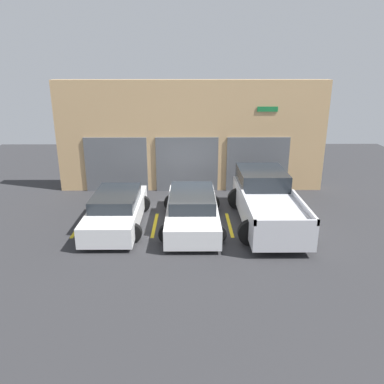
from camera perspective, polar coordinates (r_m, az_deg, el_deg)
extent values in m
plane|color=#2D2D30|center=(14.65, -0.02, -3.43)|extent=(28.00, 28.00, 0.00)
cube|color=tan|center=(17.15, -0.11, 8.46)|extent=(12.09, 0.60, 4.96)
cube|color=#595B60|center=(17.39, -11.46, 4.09)|extent=(2.82, 0.08, 2.50)
cube|color=#595B60|center=(17.08, -0.77, 4.20)|extent=(2.82, 0.08, 2.50)
cube|color=#595B60|center=(17.36, 9.94, 4.16)|extent=(2.82, 0.08, 2.50)
cube|color=#197238|center=(17.00, 11.45, 12.27)|extent=(0.90, 0.03, 0.22)
cube|color=silver|center=(13.75, 11.47, -2.36)|extent=(1.91, 5.23, 0.85)
cube|color=#1E2328|center=(14.86, 10.56, 2.26)|extent=(1.76, 2.35, 0.61)
cube|color=silver|center=(12.32, 8.53, -2.11)|extent=(0.08, 2.88, 0.18)
cube|color=silver|center=(12.74, 16.70, -2.02)|extent=(0.08, 2.88, 0.18)
cube|color=silver|center=(11.24, 14.23, -4.57)|extent=(1.91, 0.08, 0.18)
cylinder|color=black|center=(15.19, 7.09, -1.02)|extent=(0.86, 0.22, 0.86)
cylinder|color=black|center=(15.50, 13.30, -0.99)|extent=(0.86, 0.22, 0.86)
cylinder|color=black|center=(12.21, 9.00, -6.13)|extent=(0.86, 0.22, 0.86)
cylinder|color=black|center=(12.60, 16.65, -5.92)|extent=(0.86, 0.22, 0.86)
cube|color=white|center=(13.77, -11.43, -3.14)|extent=(1.72, 4.43, 0.67)
cube|color=#1E2328|center=(13.69, -11.49, -0.87)|extent=(1.51, 2.43, 0.42)
cylinder|color=black|center=(15.24, -13.23, -1.76)|extent=(0.65, 0.22, 0.65)
cylinder|color=black|center=(14.98, -7.63, -1.77)|extent=(0.65, 0.22, 0.65)
cylinder|color=black|center=(12.77, -15.82, -6.03)|extent=(0.65, 0.22, 0.65)
cylinder|color=black|center=(12.46, -9.12, -6.16)|extent=(0.65, 0.22, 0.65)
cube|color=white|center=(13.52, 0.02, -3.19)|extent=(1.79, 4.69, 0.65)
cube|color=#1E2328|center=(13.44, 0.01, -0.84)|extent=(1.57, 2.58, 0.44)
cylinder|color=black|center=(14.95, -3.04, -1.65)|extent=(0.65, 0.22, 0.65)
cylinder|color=black|center=(14.96, 2.97, -1.64)|extent=(0.65, 0.22, 0.65)
cylinder|color=black|center=(12.26, -3.61, -6.36)|extent=(0.65, 0.22, 0.65)
cylinder|color=black|center=(12.28, 3.76, -6.33)|extent=(0.65, 0.22, 0.65)
cube|color=gold|center=(14.27, -16.71, -4.86)|extent=(0.12, 2.20, 0.01)
cube|color=gold|center=(13.76, -5.69, -5.01)|extent=(0.12, 2.20, 0.01)
cube|color=gold|center=(13.78, 5.72, -4.97)|extent=(0.12, 2.20, 0.01)
cube|color=gold|center=(14.33, 16.67, -4.75)|extent=(0.12, 2.20, 0.01)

